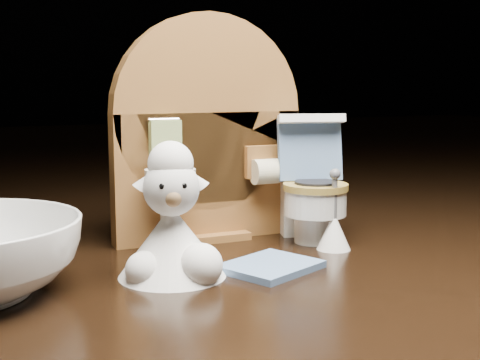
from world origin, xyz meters
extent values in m
cube|color=black|center=(0.00, 0.00, -0.05)|extent=(2.50, 2.50, 0.10)
cube|color=brown|center=(0.00, 0.07, 0.04)|extent=(0.13, 0.02, 0.09)
cylinder|color=brown|center=(0.00, 0.07, 0.09)|extent=(0.13, 0.02, 0.13)
cube|color=brown|center=(0.00, 0.07, 0.00)|extent=(0.05, 0.04, 0.01)
cylinder|color=white|center=(-0.03, 0.05, 0.02)|extent=(0.01, 0.01, 0.04)
cylinder|color=white|center=(-0.03, 0.04, 0.05)|extent=(0.03, 0.03, 0.01)
cylinder|color=silver|center=(-0.03, 0.05, 0.06)|extent=(0.00, 0.00, 0.01)
cube|color=#92A65D|center=(-0.03, 0.05, 0.07)|extent=(0.02, 0.01, 0.02)
cube|color=brown|center=(0.04, 0.06, 0.05)|extent=(0.02, 0.01, 0.02)
cylinder|color=beige|center=(0.04, 0.05, 0.05)|extent=(0.02, 0.02, 0.02)
cylinder|color=white|center=(0.06, 0.03, 0.01)|extent=(0.03, 0.03, 0.02)
cylinder|color=white|center=(0.06, 0.02, 0.03)|extent=(0.04, 0.04, 0.02)
cylinder|color=olive|center=(0.06, 0.02, 0.04)|extent=(0.04, 0.04, 0.00)
cube|color=white|center=(0.07, 0.05, 0.03)|extent=(0.04, 0.02, 0.05)
cube|color=slate|center=(0.06, 0.04, 0.06)|extent=(0.05, 0.03, 0.04)
cube|color=white|center=(0.06, 0.04, 0.08)|extent=(0.05, 0.02, 0.01)
cylinder|color=#9FC02B|center=(0.08, 0.04, 0.06)|extent=(0.01, 0.01, 0.01)
cube|color=slate|center=(0.00, -0.02, 0.00)|extent=(0.06, 0.06, 0.00)
cone|color=white|center=(0.06, 0.00, 0.01)|extent=(0.02, 0.02, 0.02)
cylinder|color=#59595B|center=(0.06, 0.00, 0.03)|extent=(0.00, 0.00, 0.03)
sphere|color=#59595B|center=(0.06, 0.00, 0.05)|extent=(0.01, 0.01, 0.01)
cone|color=white|center=(-0.05, -0.01, 0.02)|extent=(0.06, 0.06, 0.04)
sphere|color=white|center=(-0.04, -0.03, 0.01)|extent=(0.02, 0.02, 0.02)
sphere|color=white|center=(-0.07, -0.02, 0.01)|extent=(0.02, 0.02, 0.02)
sphere|color=silver|center=(-0.05, -0.01, 0.05)|extent=(0.03, 0.03, 0.03)
sphere|color=#A07A4E|center=(-0.05, -0.02, 0.05)|extent=(0.01, 0.01, 0.01)
sphere|color=white|center=(-0.05, -0.01, 0.06)|extent=(0.02, 0.02, 0.02)
cone|color=silver|center=(-0.06, -0.01, 0.05)|extent=(0.02, 0.01, 0.01)
cone|color=silver|center=(-0.04, -0.01, 0.05)|extent=(0.02, 0.01, 0.01)
sphere|color=black|center=(-0.06, -0.02, 0.05)|extent=(0.00, 0.00, 0.00)
sphere|color=black|center=(-0.05, -0.03, 0.05)|extent=(0.00, 0.00, 0.00)
camera|label=1|loc=(-0.16, -0.35, 0.11)|focal=50.00mm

